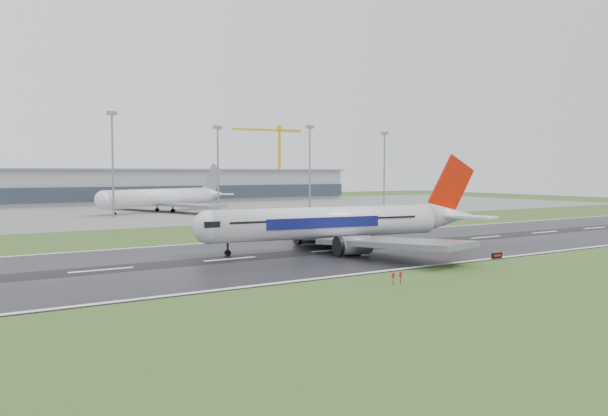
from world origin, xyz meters
TOP-DOWN VIEW (x-y plane):
  - ground at (0.00, 0.00)m, footprint 520.00×520.00m
  - runway at (0.00, 0.00)m, footprint 400.00×45.00m
  - apron at (0.00, 125.00)m, footprint 400.00×130.00m
  - terminal at (0.00, 185.00)m, footprint 240.00×36.00m
  - main_airliner at (3.38, 0.49)m, footprint 63.20×60.90m
  - parked_airliner at (6.89, 115.66)m, footprint 72.84×70.60m
  - tower_crane at (101.27, 200.00)m, footprint 40.87×6.87m
  - runway_sign at (16.93, -22.17)m, footprint 2.27×0.97m
  - floodmast_2 at (-14.24, 100.00)m, footprint 0.64×0.64m
  - floodmast_3 at (21.02, 100.00)m, footprint 0.64×0.64m
  - floodmast_4 at (58.29, 100.00)m, footprint 0.64×0.64m
  - floodmast_5 at (94.42, 100.00)m, footprint 0.64×0.64m

SIDE VIEW (x-z plane):
  - ground at x=0.00m, z-range 0.00..0.00m
  - apron at x=0.00m, z-range 0.00..0.08m
  - runway at x=0.00m, z-range 0.00..0.10m
  - runway_sign at x=16.93m, z-range 0.00..1.04m
  - terminal at x=0.00m, z-range 0.00..15.00m
  - main_airliner at x=3.38m, z-range 0.10..16.79m
  - parked_airliner at x=6.89m, z-range 0.08..16.88m
  - floodmast_3 at x=21.02m, z-range 0.00..28.79m
  - floodmast_5 at x=94.42m, z-range 0.00..29.44m
  - floodmast_4 at x=58.29m, z-range 0.00..30.52m
  - floodmast_2 at x=-14.24m, z-range 0.00..31.76m
  - tower_crane at x=101.27m, z-range 0.00..40.67m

